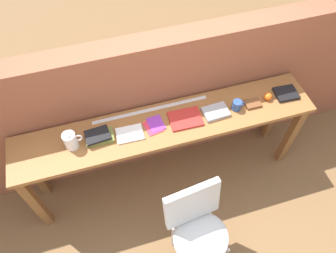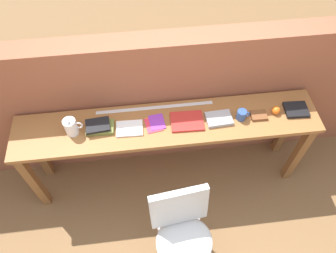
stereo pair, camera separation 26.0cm
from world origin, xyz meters
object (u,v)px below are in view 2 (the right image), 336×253
at_px(book_repair_rightmost, 296,110).
at_px(mug, 242,115).
at_px(chair_white_moulded, 182,230).
at_px(pamphlet_pile_colourful, 155,123).
at_px(book_open_centre, 187,121).
at_px(magazine_cycling, 129,128).
at_px(book_stack_leftmost, 99,127).
at_px(pitcher_white, 71,127).
at_px(leather_journal_brown, 259,115).
at_px(sports_ball_small, 276,110).

bearing_deg(book_repair_rightmost, mug, -174.14).
bearing_deg(chair_white_moulded, pamphlet_pile_colourful, 99.36).
height_order(pamphlet_pile_colourful, book_open_centre, book_open_centre).
bearing_deg(chair_white_moulded, magazine_cycling, 114.21).
bearing_deg(book_stack_leftmost, magazine_cycling, -7.59).
height_order(pitcher_white, leather_journal_brown, pitcher_white).
distance_m(book_stack_leftmost, leather_journal_brown, 1.30).
bearing_deg(book_repair_rightmost, sports_ball_small, -176.29).
bearing_deg(book_repair_rightmost, magazine_cycling, -175.87).
bearing_deg(mug, chair_white_moulded, -127.96).
relative_size(chair_white_moulded, sports_ball_small, 12.97).
bearing_deg(book_stack_leftmost, leather_journal_brown, -1.23).
bearing_deg(sports_ball_small, book_repair_rightmost, 0.54).
xyz_separation_m(magazine_cycling, mug, (0.91, 0.00, 0.04)).
height_order(mug, leather_journal_brown, mug).
distance_m(pamphlet_pile_colourful, book_repair_rightmost, 1.18).
height_order(book_open_centre, sports_ball_small, sports_ball_small).
height_order(book_open_centre, book_repair_rightmost, book_repair_rightmost).
relative_size(pamphlet_pile_colourful, book_repair_rightmost, 1.00).
height_order(pitcher_white, mug, pitcher_white).
distance_m(mug, sports_ball_small, 0.29).
height_order(mug, sports_ball_small, mug).
relative_size(pitcher_white, leather_journal_brown, 1.41).
bearing_deg(magazine_cycling, book_repair_rightmost, 2.93).
height_order(magazine_cycling, book_open_centre, book_open_centre).
height_order(magazine_cycling, pamphlet_pile_colourful, magazine_cycling).
bearing_deg(pamphlet_pile_colourful, pitcher_white, -179.28).
bearing_deg(book_open_centre, book_stack_leftmost, -179.42).
distance_m(chair_white_moulded, mug, 1.02).
bearing_deg(sports_ball_small, book_stack_leftmost, 179.61).
bearing_deg(magazine_cycling, pamphlet_pile_colourful, 9.58).
bearing_deg(sports_ball_small, magazine_cycling, -178.97).
relative_size(magazine_cycling, sports_ball_small, 3.06).
height_order(chair_white_moulded, magazine_cycling, magazine_cycling).
relative_size(book_stack_leftmost, book_open_centre, 0.86).
bearing_deg(sports_ball_small, chair_white_moulded, -138.88).
distance_m(pamphlet_pile_colourful, book_open_centre, 0.26).
bearing_deg(book_stack_leftmost, mug, -1.52).
bearing_deg(leather_journal_brown, pitcher_white, -179.65).
relative_size(book_stack_leftmost, leather_journal_brown, 1.73).
bearing_deg(mug, book_open_centre, 178.17).
height_order(chair_white_moulded, mug, mug).
relative_size(book_stack_leftmost, sports_ball_small, 3.28).
distance_m(magazine_cycling, mug, 0.91).
bearing_deg(chair_white_moulded, pitcher_white, 135.64).
distance_m(book_stack_leftmost, pamphlet_pile_colourful, 0.44).
xyz_separation_m(book_stack_leftmost, leather_journal_brown, (1.29, -0.03, -0.02)).
relative_size(pitcher_white, book_open_centre, 0.70).
height_order(leather_journal_brown, book_repair_rightmost, book_repair_rightmost).
xyz_separation_m(sports_ball_small, book_repair_rightmost, (0.18, 0.00, -0.02)).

